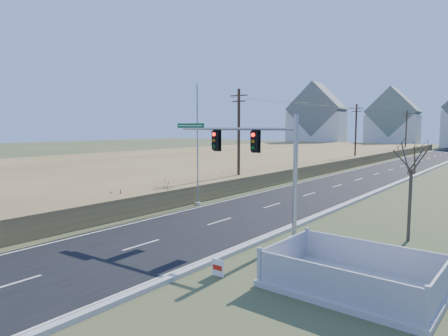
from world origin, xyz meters
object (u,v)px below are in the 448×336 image
open_sign (218,268)px  flagpole (198,157)px  fence_enclosure (353,282)px  bare_tree (412,155)px  traffic_signal_mast (263,160)px

open_sign → flagpole: (-9.82, 10.00, 3.11)m
fence_enclosure → bare_tree: size_ratio=1.09×
fence_enclosure → open_sign: size_ratio=8.87×
open_sign → fence_enclosure: bearing=23.3°
fence_enclosure → flagpole: bearing=151.8°
traffic_signal_mast → open_sign: traffic_signal_mast is taller
fence_enclosure → open_sign: 4.88m
open_sign → bare_tree: size_ratio=0.12×
flagpole → bare_tree: (14.34, -0.49, 0.81)m
traffic_signal_mast → fence_enclosure: bearing=-36.1°
traffic_signal_mast → bare_tree: (6.35, 3.48, 0.34)m
traffic_signal_mast → bare_tree: bearing=25.5°
open_sign → bare_tree: bearing=64.3°
fence_enclosure → bare_tree: bearing=90.8°
traffic_signal_mast → flagpole: size_ratio=0.91×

